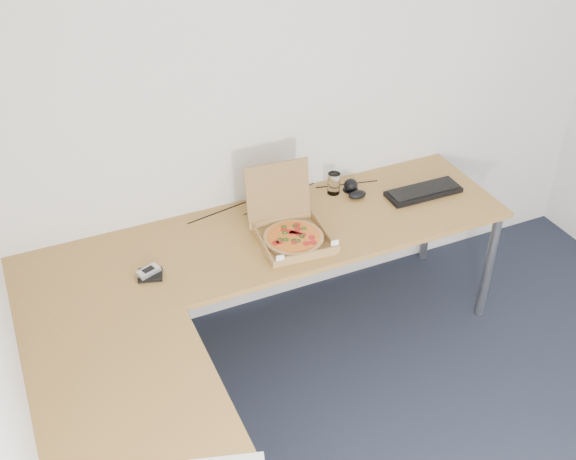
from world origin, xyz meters
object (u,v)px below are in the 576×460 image
pizza_box (292,233)px  wallet (150,275)px  drinking_glass (334,183)px  desk (240,308)px  keyboard (423,192)px

pizza_box → wallet: (-0.72, 0.01, -0.03)m
drinking_glass → desk: bearing=-141.2°
keyboard → wallet: keyboard is taller
desk → drinking_glass: size_ratio=20.61×
pizza_box → keyboard: (0.83, 0.09, -0.03)m
keyboard → drinking_glass: bearing=155.1°
drinking_glass → keyboard: bearing=-25.6°
drinking_glass → keyboard: drinking_glass is taller
desk → pizza_box: (0.41, 0.34, 0.07)m
drinking_glass → keyboard: (0.44, -0.21, -0.05)m
desk → wallet: bearing=131.9°
pizza_box → keyboard: size_ratio=0.92×
keyboard → wallet: size_ratio=3.78×
drinking_glass → keyboard: size_ratio=0.29×
pizza_box → drinking_glass: 0.50m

